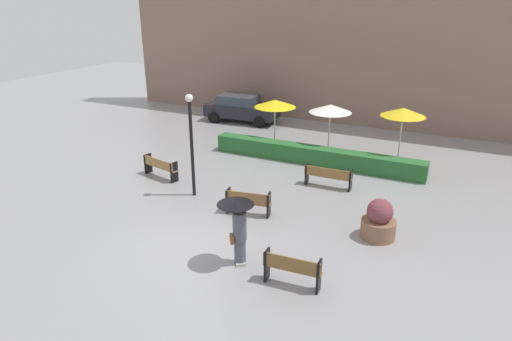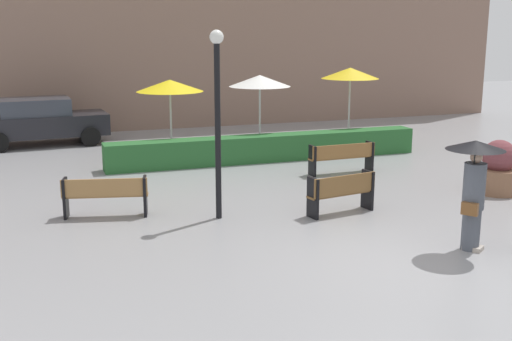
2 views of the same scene
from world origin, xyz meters
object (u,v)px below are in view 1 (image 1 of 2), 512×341
(bench_back_row, at_px, (328,176))
(bench_near_right, at_px, (292,268))
(patio_umbrella_white, at_px, (330,109))
(bench_mid_center, at_px, (248,201))
(patio_umbrella_yellow, at_px, (275,103))
(planter_pot, at_px, (379,221))
(pedestrian_with_umbrella, at_px, (238,222))
(patio_umbrella_yellow_far, at_px, (403,112))
(parked_car, at_px, (241,108))
(bench_far_left, at_px, (160,166))
(lamp_post, at_px, (191,135))

(bench_back_row, height_order, bench_near_right, bench_near_right)
(patio_umbrella_white, bearing_deg, bench_mid_center, -95.19)
(bench_near_right, height_order, patio_umbrella_white, patio_umbrella_white)
(bench_back_row, distance_m, bench_near_right, 6.63)
(bench_near_right, relative_size, patio_umbrella_white, 0.63)
(bench_mid_center, relative_size, bench_near_right, 1.04)
(bench_near_right, xyz_separation_m, patio_umbrella_yellow, (-4.96, 10.23, 1.64))
(planter_pot, bearing_deg, bench_mid_center, -175.11)
(bench_mid_center, relative_size, pedestrian_with_umbrella, 0.80)
(patio_umbrella_yellow_far, height_order, parked_car, patio_umbrella_yellow_far)
(bench_mid_center, bearing_deg, pedestrian_with_umbrella, -68.34)
(planter_pot, height_order, patio_umbrella_yellow, patio_umbrella_yellow)
(bench_near_right, bearing_deg, bench_far_left, 149.11)
(bench_mid_center, height_order, patio_umbrella_yellow, patio_umbrella_yellow)
(lamp_post, relative_size, patio_umbrella_yellow_far, 1.47)
(planter_pot, xyz_separation_m, parked_car, (-10.11, 10.27, 0.27))
(bench_back_row, relative_size, parked_car, 0.43)
(bench_near_right, bearing_deg, bench_back_row, 99.46)
(planter_pot, bearing_deg, patio_umbrella_white, 119.02)
(lamp_post, height_order, patio_umbrella_yellow_far, lamp_post)
(patio_umbrella_yellow_far, bearing_deg, bench_near_right, -95.28)
(bench_mid_center, height_order, parked_car, parked_car)
(bench_mid_center, bearing_deg, bench_back_row, 63.21)
(bench_back_row, bearing_deg, lamp_post, -146.00)
(patio_umbrella_yellow, distance_m, patio_umbrella_white, 2.78)
(bench_mid_center, distance_m, bench_near_right, 4.20)
(bench_near_right, bearing_deg, pedestrian_with_umbrella, 168.89)
(bench_mid_center, xyz_separation_m, lamp_post, (-2.53, 0.55, 1.85))
(parked_car, bearing_deg, bench_back_row, -43.60)
(bench_mid_center, relative_size, patio_umbrella_yellow_far, 0.61)
(patio_umbrella_yellow_far, bearing_deg, bench_back_row, -119.56)
(planter_pot, bearing_deg, pedestrian_with_umbrella, -135.37)
(bench_far_left, height_order, patio_umbrella_yellow_far, patio_umbrella_yellow_far)
(planter_pot, xyz_separation_m, patio_umbrella_white, (-3.65, 6.58, 1.70))
(bench_back_row, relative_size, patio_umbrella_yellow_far, 0.72)
(bench_near_right, distance_m, patio_umbrella_yellow_far, 10.33)
(bench_mid_center, height_order, bench_near_right, bench_near_right)
(pedestrian_with_umbrella, xyz_separation_m, patio_umbrella_yellow_far, (2.66, 9.78, 1.10))
(planter_pot, bearing_deg, lamp_post, 178.43)
(bench_near_right, xyz_separation_m, pedestrian_with_umbrella, (-1.72, 0.34, 0.77))
(planter_pot, xyz_separation_m, patio_umbrella_yellow_far, (-0.53, 6.63, 1.86))
(pedestrian_with_umbrella, xyz_separation_m, planter_pot, (3.18, 3.14, -0.75))
(pedestrian_with_umbrella, relative_size, parked_car, 0.46)
(parked_car, bearing_deg, lamp_post, -71.88)
(bench_near_right, distance_m, lamp_post, 6.74)
(pedestrian_with_umbrella, relative_size, patio_umbrella_yellow_far, 0.76)
(pedestrian_with_umbrella, relative_size, lamp_post, 0.52)
(bench_mid_center, distance_m, patio_umbrella_yellow, 7.62)
(pedestrian_with_umbrella, xyz_separation_m, parked_car, (-6.93, 13.41, -0.48))
(bench_back_row, height_order, pedestrian_with_umbrella, pedestrian_with_umbrella)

